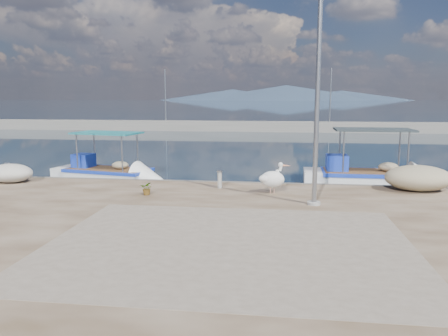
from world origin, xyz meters
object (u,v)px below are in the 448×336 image
boat_right (369,179)px  pelican (273,179)px  boat_left (108,175)px  lamp_post (317,107)px  bollard_near (220,178)px

boat_right → pelican: bearing=-131.8°
boat_left → pelican: (8.35, -4.36, 0.83)m
lamp_post → bollard_near: 5.12m
pelican → bollard_near: (-2.13, 0.68, -0.16)m
pelican → bollard_near: 2.24m
pelican → lamp_post: size_ratio=0.18×
boat_right → pelican: 6.65m
boat_left → bollard_near: boat_left is taller
lamp_post → bollard_near: size_ratio=9.75×
boat_left → pelican: 9.45m
boat_left → pelican: bearing=-16.1°
lamp_post → boat_right: bearing=64.4°
boat_left → pelican: boat_left is taller
boat_left → boat_right: boat_right is taller
pelican → lamp_post: lamp_post is taller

